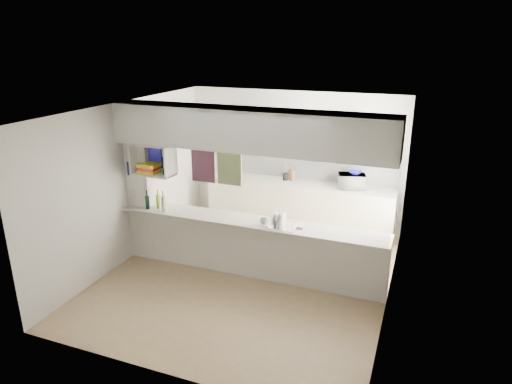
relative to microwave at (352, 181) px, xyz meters
The scene contains 16 objects.
floor 2.64m from the microwave, 119.13° to the right, with size 4.80×4.80×0.00m, color #9A7F59.
ceiling 2.87m from the microwave, 119.13° to the right, with size 4.80×4.80×0.00m, color white.
wall_back 1.24m from the microwave, 166.33° to the left, with size 4.20×4.20×0.00m, color silver.
wall_left 3.91m from the microwave, 147.19° to the right, with size 4.80×4.80×0.00m, color silver.
wall_right 2.32m from the microwave, 66.43° to the right, with size 4.80×4.80×0.00m, color silver.
servery_partition 2.58m from the microwave, 122.60° to the right, with size 4.20×0.50×2.60m.
cubby_shelf 3.56m from the microwave, 141.59° to the right, with size 0.65×0.35×0.50m.
kitchen_run 1.04m from the microwave, behind, with size 3.60×0.63×2.24m.
microwave is the anchor object (origin of this frame).
bowl 0.17m from the microwave, 29.16° to the left, with size 0.23×0.23×0.06m, color #130E9B.
dish_rack 2.25m from the microwave, 106.40° to the right, with size 0.43×0.33×0.23m.
cup 2.37m from the microwave, 112.53° to the right, with size 0.11×0.11×0.09m, color white.
wine_bottles 3.50m from the microwave, 140.98° to the right, with size 0.37×0.15×0.34m.
plastic_tubs 2.20m from the microwave, 109.09° to the right, with size 0.48×0.17×0.06m.
utensil_jar 1.28m from the microwave, behind, with size 0.10×0.10×0.14m, color black.
knife_block 1.16m from the microwave, behind, with size 0.11×0.09×0.21m, color brown.
Camera 1 is at (2.39, -5.90, 3.54)m, focal length 32.00 mm.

